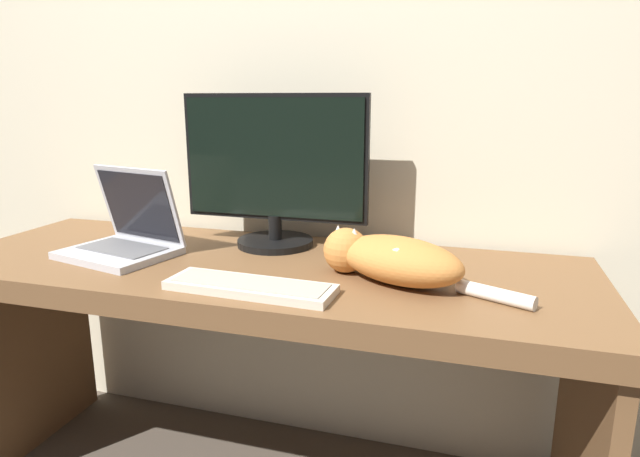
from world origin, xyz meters
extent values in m
cube|color=beige|center=(0.00, 0.69, 1.30)|extent=(6.40, 0.06, 2.60)
cube|color=brown|center=(0.00, 0.31, 0.70)|extent=(1.77, 0.63, 0.06)
cube|color=brown|center=(-0.85, 0.31, 0.34)|extent=(0.04, 0.58, 0.67)
cube|color=brown|center=(0.85, 0.31, 0.34)|extent=(0.04, 0.58, 0.67)
cylinder|color=black|center=(-0.02, 0.49, 0.74)|extent=(0.23, 0.23, 0.02)
cylinder|color=black|center=(-0.02, 0.49, 0.79)|extent=(0.04, 0.04, 0.07)
cube|color=black|center=(-0.02, 0.50, 0.99)|extent=(0.56, 0.02, 0.37)
cube|color=black|center=(-0.02, 0.49, 0.99)|extent=(0.54, 0.01, 0.34)
cube|color=#B7B7BC|center=(-0.40, 0.26, 0.74)|extent=(0.34, 0.29, 0.02)
cube|color=slate|center=(-0.39, 0.27, 0.75)|extent=(0.26, 0.18, 0.00)
cube|color=#B7B7BC|center=(-0.38, 0.34, 0.86)|extent=(0.30, 0.13, 0.23)
cube|color=black|center=(-0.38, 0.34, 0.86)|extent=(0.27, 0.11, 0.20)
cube|color=beige|center=(0.07, 0.10, 0.74)|extent=(0.40, 0.14, 0.02)
cube|color=#ABA393|center=(0.07, 0.10, 0.75)|extent=(0.37, 0.11, 0.00)
ellipsoid|color=#C67A38|center=(0.39, 0.27, 0.79)|extent=(0.38, 0.30, 0.11)
ellipsoid|color=white|center=(0.41, 0.26, 0.82)|extent=(0.19, 0.18, 0.04)
sphere|color=#C67A38|center=(0.25, 0.31, 0.79)|extent=(0.12, 0.12, 0.12)
cone|color=white|center=(0.23, 0.32, 0.83)|extent=(0.04, 0.04, 0.03)
cone|color=white|center=(0.27, 0.29, 0.83)|extent=(0.04, 0.04, 0.03)
cylinder|color=white|center=(0.61, 0.20, 0.75)|extent=(0.17, 0.10, 0.03)
camera|label=1|loc=(0.56, -0.97, 1.16)|focal=30.00mm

